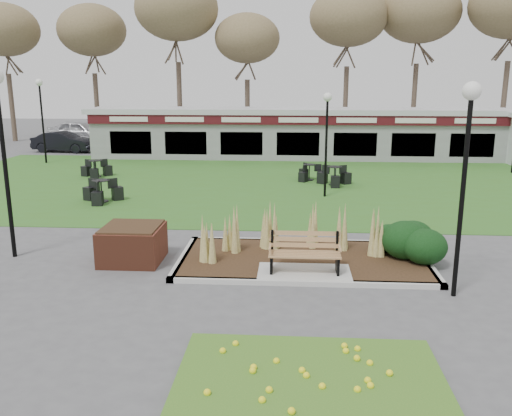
# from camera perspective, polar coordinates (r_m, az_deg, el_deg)

# --- Properties ---
(ground) EXTENTS (100.00, 100.00, 0.00)m
(ground) POSITION_cam_1_polar(r_m,az_deg,el_deg) (12.94, 5.10, -7.44)
(ground) COLOR #515154
(ground) RESTS_ON ground
(lawn) EXTENTS (34.00, 16.00, 0.02)m
(lawn) POSITION_cam_1_polar(r_m,az_deg,el_deg) (24.53, 4.53, 2.65)
(lawn) COLOR #366921
(lawn) RESTS_ON ground
(flower_bed) EXTENTS (4.20, 3.00, 0.16)m
(flower_bed) POSITION_cam_1_polar(r_m,az_deg,el_deg) (8.77, 5.75, -17.81)
(flower_bed) COLOR #3D7521
(flower_bed) RESTS_ON ground
(planting_bed) EXTENTS (6.75, 3.40, 1.27)m
(planting_bed) POSITION_cam_1_polar(r_m,az_deg,el_deg) (14.19, 10.19, -4.14)
(planting_bed) COLOR black
(planting_bed) RESTS_ON ground
(park_bench) EXTENTS (1.70, 0.66, 0.93)m
(park_bench) POSITION_cam_1_polar(r_m,az_deg,el_deg) (12.98, 5.13, -4.62)
(park_bench) COLOR #956843
(park_bench) RESTS_ON ground
(brick_planter) EXTENTS (1.50, 1.50, 0.95)m
(brick_planter) POSITION_cam_1_polar(r_m,az_deg,el_deg) (14.31, -12.88, -3.66)
(brick_planter) COLOR brown
(brick_planter) RESTS_ON ground
(food_pavilion) EXTENTS (24.60, 3.40, 2.90)m
(food_pavilion) POSITION_cam_1_polar(r_m,az_deg,el_deg) (32.20, 4.43, 7.88)
(food_pavilion) COLOR gray
(food_pavilion) RESTS_ON ground
(tree_backdrop) EXTENTS (47.24, 5.24, 10.36)m
(tree_backdrop) POSITION_cam_1_polar(r_m,az_deg,el_deg) (40.26, 4.51, 18.82)
(tree_backdrop) COLOR #47382B
(tree_backdrop) RESTS_ON ground
(lamp_post_near_right) EXTENTS (0.38, 0.38, 4.56)m
(lamp_post_near_right) POSITION_cam_1_polar(r_m,az_deg,el_deg) (11.91, 21.34, 6.35)
(lamp_post_near_right) COLOR black
(lamp_post_near_right) RESTS_ON ground
(lamp_post_mid_left) EXTENTS (0.40, 0.40, 4.86)m
(lamp_post_mid_left) POSITION_cam_1_polar(r_m,az_deg,el_deg) (15.17, -25.32, 8.17)
(lamp_post_mid_left) COLOR black
(lamp_post_mid_left) RESTS_ON ground
(lamp_post_mid_right) EXTENTS (0.34, 0.34, 4.08)m
(lamp_post_mid_right) POSITION_cam_1_polar(r_m,az_deg,el_deg) (21.36, 7.47, 9.00)
(lamp_post_mid_right) COLOR black
(lamp_post_mid_right) RESTS_ON ground
(lamp_post_far_left) EXTENTS (0.38, 0.38, 4.58)m
(lamp_post_far_left) POSITION_cam_1_polar(r_m,az_deg,el_deg) (32.16, -21.71, 10.30)
(lamp_post_far_left) COLOR black
(lamp_post_far_left) RESTS_ON ground
(bistro_set_a) EXTENTS (1.46, 1.43, 0.80)m
(bistro_set_a) POSITION_cam_1_polar(r_m,az_deg,el_deg) (26.98, -16.48, 3.72)
(bistro_set_a) COLOR black
(bistro_set_a) RESTS_ON ground
(bistro_set_b) EXTENTS (1.57, 1.43, 0.84)m
(bistro_set_b) POSITION_cam_1_polar(r_m,az_deg,el_deg) (21.45, -15.93, 1.38)
(bistro_set_b) COLOR black
(bistro_set_b) RESTS_ON ground
(bistro_set_c) EXTENTS (1.23, 1.38, 0.73)m
(bistro_set_c) POSITION_cam_1_polar(r_m,az_deg,el_deg) (25.15, 5.62, 3.49)
(bistro_set_c) COLOR black
(bistro_set_c) RESTS_ON ground
(bistro_set_d) EXTENTS (1.55, 1.36, 0.82)m
(bistro_set_d) POSITION_cam_1_polar(r_m,az_deg,el_deg) (24.15, 8.26, 3.07)
(bistro_set_d) COLOR black
(bistro_set_d) RESTS_ON ground
(car_silver) EXTENTS (4.81, 2.31, 1.58)m
(car_silver) POSITION_cam_1_polar(r_m,az_deg,el_deg) (42.24, -17.99, 7.68)
(car_silver) COLOR silver
(car_silver) RESTS_ON ground
(car_black) EXTENTS (4.07, 1.80, 1.30)m
(car_black) POSITION_cam_1_polar(r_m,az_deg,el_deg) (36.95, -19.58, 6.59)
(car_black) COLOR black
(car_black) RESTS_ON ground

